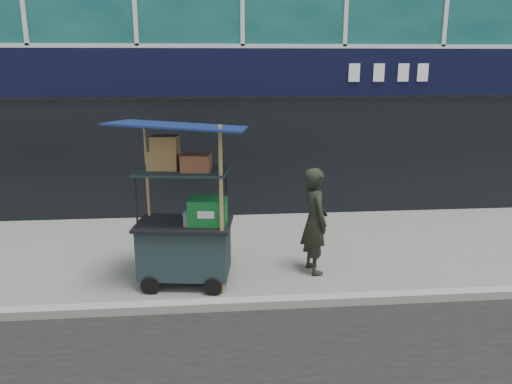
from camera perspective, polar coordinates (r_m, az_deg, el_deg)
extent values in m
plane|color=slate|center=(6.86, 0.79, -12.25)|extent=(80.00, 80.00, 0.00)
cube|color=gray|center=(6.66, 0.97, -12.57)|extent=(80.00, 0.18, 0.12)
cube|color=black|center=(9.97, -1.51, 13.47)|extent=(15.68, 0.06, 0.90)
cube|color=black|center=(10.19, -1.46, 3.87)|extent=(15.68, 0.04, 2.40)
cube|color=#182828|center=(7.22, -8.12, -6.49)|extent=(1.33, 0.89, 0.72)
cylinder|color=black|center=(7.13, -12.07, -10.42)|extent=(0.25, 0.08, 0.25)
cylinder|color=black|center=(6.96, -5.00, -10.75)|extent=(0.25, 0.08, 0.25)
cube|color=black|center=(7.10, -8.23, -3.60)|extent=(1.42, 0.98, 0.04)
cylinder|color=black|center=(6.83, -13.52, -1.36)|extent=(0.03, 0.03, 0.78)
cylinder|color=black|center=(6.61, -3.98, -1.52)|extent=(0.03, 0.03, 0.78)
cylinder|color=black|center=(7.41, -12.22, -0.04)|extent=(0.03, 0.03, 0.78)
cylinder|color=black|center=(7.20, -3.43, -0.15)|extent=(0.03, 0.03, 0.78)
cube|color=#182828|center=(6.90, -8.46, 2.37)|extent=(1.33, 0.89, 0.03)
cylinder|color=olive|center=(6.64, -3.97, -2.38)|extent=(0.06, 0.06, 2.33)
cylinder|color=olive|center=(7.45, -12.16, -1.20)|extent=(0.05, 0.05, 2.23)
cube|color=#0C1443|center=(6.80, -8.65, 7.49)|extent=(1.91, 1.47, 0.20)
cube|color=#10672C|center=(6.93, -5.54, -2.21)|extent=(0.56, 0.43, 0.36)
cylinder|color=silver|center=(6.85, -8.07, -3.17)|extent=(0.08, 0.08, 0.21)
cylinder|color=blue|center=(6.82, -8.11, -2.26)|extent=(0.04, 0.04, 0.02)
cube|color=olive|center=(6.97, -10.51, 3.63)|extent=(0.45, 0.36, 0.26)
cube|color=brown|center=(6.79, -6.86, 3.34)|extent=(0.43, 0.34, 0.23)
cube|color=olive|center=(6.91, -10.39, 5.49)|extent=(0.40, 0.32, 0.21)
imported|color=black|center=(7.50, 6.72, -3.28)|extent=(0.49, 0.65, 1.61)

